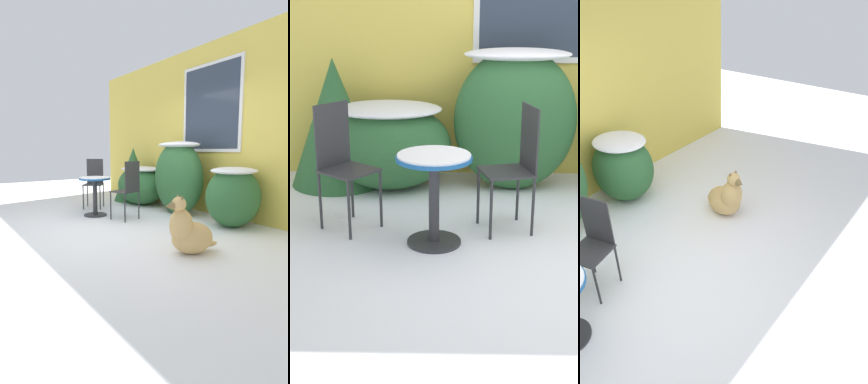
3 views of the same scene
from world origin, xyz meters
TOP-DOWN VIEW (x-y plane):
  - ground_plane at (0.00, 0.00)m, footprint 16.00×16.00m
  - house_wall at (-0.00, 2.20)m, footprint 8.00×0.10m
  - shrub_left at (-1.59, 1.64)m, footprint 1.27×0.96m
  - shrub_middle at (-0.34, 1.64)m, footprint 1.20×0.64m
  - evergreen_bush at (-2.14, 1.79)m, footprint 0.95×0.95m
  - patio_table at (-1.10, 0.24)m, footprint 0.59×0.59m
  - patio_chair_near_table at (-0.44, 0.56)m, footprint 0.47×0.47m
  - patio_chair_far_side at (-1.87, 0.60)m, footprint 0.55×0.55m

SIDE VIEW (x-z plane):
  - ground_plane at x=0.00m, z-range 0.00..0.00m
  - shrub_left at x=-1.59m, z-range 0.03..0.90m
  - patio_table at x=-1.10m, z-range 0.15..0.88m
  - patio_chair_near_table at x=-0.44m, z-range 0.06..1.10m
  - patio_chair_far_side at x=-1.87m, z-range 0.06..1.10m
  - evergreen_bush at x=-2.14m, z-range 0.00..1.29m
  - shrub_middle at x=-0.34m, z-range 0.04..1.43m
  - house_wall at x=0.00m, z-range 0.03..3.25m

